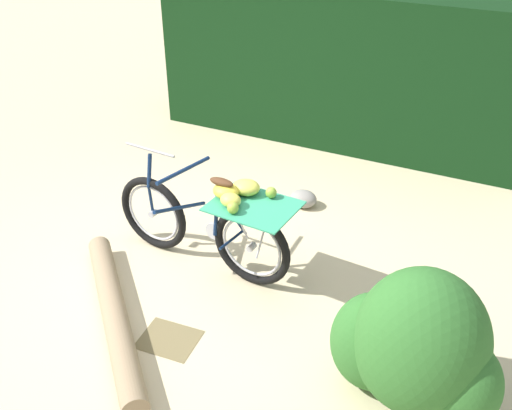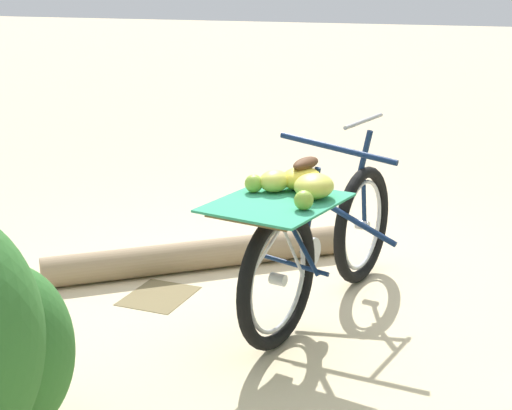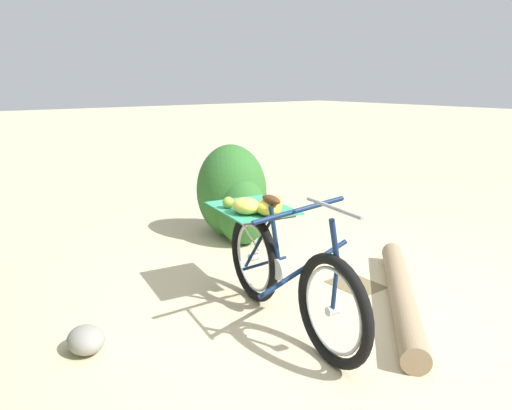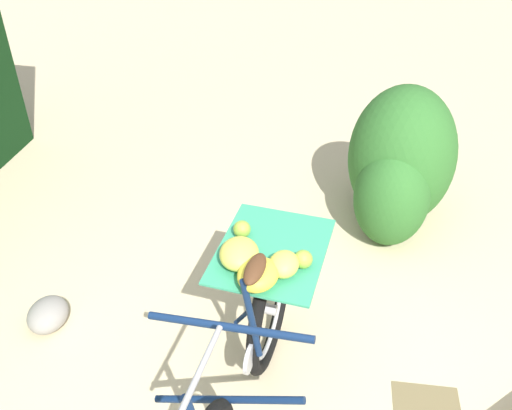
{
  "view_description": "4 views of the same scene",
  "coord_description": "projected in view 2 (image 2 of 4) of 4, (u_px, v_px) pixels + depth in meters",
  "views": [
    {
      "loc": [
        2.01,
        -3.61,
        3.17
      ],
      "look_at": [
        0.57,
        0.06,
        0.77
      ],
      "focal_mm": 40.44,
      "sensor_mm": 36.0,
      "label": 1
    },
    {
      "loc": [
        3.91,
        1.3,
        1.81
      ],
      "look_at": [
        0.52,
        -0.09,
        0.74
      ],
      "focal_mm": 53.72,
      "sensor_mm": 36.0,
      "label": 2
    },
    {
      "loc": [
        -2.34,
        2.22,
        1.75
      ],
      "look_at": [
        0.63,
        -0.06,
        0.77
      ],
      "focal_mm": 33.27,
      "sensor_mm": 36.0,
      "label": 3
    },
    {
      "loc": [
        -1.65,
        -0.18,
        2.68
      ],
      "look_at": [
        0.68,
        0.13,
        0.97
      ],
      "focal_mm": 39.9,
      "sensor_mm": 36.0,
      "label": 4
    }
  ],
  "objects": [
    {
      "name": "bicycle",
      "position": [
        318.0,
        236.0,
        4.18
      ],
      "size": [
        1.8,
        0.79,
        1.03
      ],
      "rotation": [
        0.0,
        0.0,
        2.98
      ],
      "color": "black",
      "rests_on": "ground_plane"
    },
    {
      "name": "leaf_litter_patch",
      "position": [
        159.0,
        296.0,
        4.58
      ],
      "size": [
        0.44,
        0.36,
        0.01
      ],
      "primitive_type": "cube",
      "color": "olive",
      "rests_on": "ground_plane"
    },
    {
      "name": "ground_plane",
      "position": [
        304.0,
        305.0,
        4.46
      ],
      "size": [
        60.0,
        60.0,
        0.0
      ],
      "primitive_type": "plane",
      "color": "beige"
    },
    {
      "name": "fallen_log",
      "position": [
        196.0,
        256.0,
        4.98
      ],
      "size": [
        1.44,
        1.6,
        0.19
      ],
      "primitive_type": "cylinder",
      "rotation": [
        0.0,
        1.57,
        -0.85
      ],
      "color": "#937A5B",
      "rests_on": "ground_plane"
    }
  ]
}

